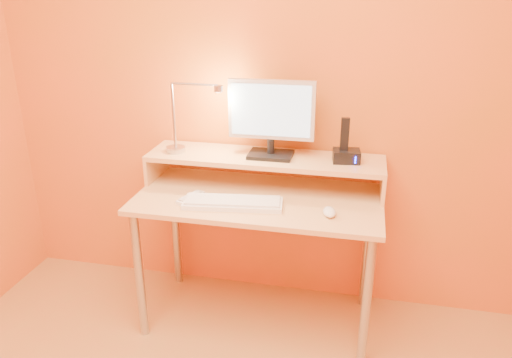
% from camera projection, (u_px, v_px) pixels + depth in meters
% --- Properties ---
extents(wall_back, '(3.00, 0.04, 2.50)m').
position_uv_depth(wall_back, '(272.00, 77.00, 2.52)').
color(wall_back, orange).
rests_on(wall_back, floor).
extents(desk_leg_fl, '(0.04, 0.04, 0.69)m').
position_uv_depth(desk_leg_fl, '(139.00, 276.00, 2.45)').
color(desk_leg_fl, '#ACACB3').
rests_on(desk_leg_fl, floor).
extents(desk_leg_fr, '(0.04, 0.04, 0.69)m').
position_uv_depth(desk_leg_fr, '(366.00, 304.00, 2.23)').
color(desk_leg_fr, '#ACACB3').
rests_on(desk_leg_fr, floor).
extents(desk_leg_bl, '(0.04, 0.04, 0.69)m').
position_uv_depth(desk_leg_bl, '(176.00, 230.00, 2.90)').
color(desk_leg_bl, '#ACACB3').
rests_on(desk_leg_bl, floor).
extents(desk_leg_br, '(0.04, 0.04, 0.69)m').
position_uv_depth(desk_leg_br, '(367.00, 250.00, 2.69)').
color(desk_leg_br, '#ACACB3').
rests_on(desk_leg_br, floor).
extents(desk_lower, '(1.20, 0.60, 0.02)m').
position_uv_depth(desk_lower, '(259.00, 199.00, 2.43)').
color(desk_lower, tan).
rests_on(desk_lower, floor).
extents(shelf_riser_left, '(0.02, 0.30, 0.14)m').
position_uv_depth(shelf_riser_left, '(157.00, 165.00, 2.66)').
color(shelf_riser_left, tan).
rests_on(shelf_riser_left, desk_lower).
extents(shelf_riser_right, '(0.02, 0.30, 0.14)m').
position_uv_depth(shelf_riser_right, '(383.00, 182.00, 2.42)').
color(shelf_riser_right, tan).
rests_on(shelf_riser_right, desk_lower).
extents(desk_shelf, '(1.20, 0.30, 0.02)m').
position_uv_depth(desk_shelf, '(265.00, 158.00, 2.51)').
color(desk_shelf, tan).
rests_on(desk_shelf, desk_lower).
extents(monitor_foot, '(0.22, 0.16, 0.02)m').
position_uv_depth(monitor_foot, '(271.00, 155.00, 2.50)').
color(monitor_foot, black).
rests_on(monitor_foot, desk_shelf).
extents(monitor_neck, '(0.04, 0.04, 0.07)m').
position_uv_depth(monitor_neck, '(271.00, 146.00, 2.48)').
color(monitor_neck, black).
rests_on(monitor_neck, monitor_foot).
extents(monitor_panel, '(0.43, 0.04, 0.29)m').
position_uv_depth(monitor_panel, '(272.00, 110.00, 2.42)').
color(monitor_panel, silver).
rests_on(monitor_panel, monitor_neck).
extents(monitor_back, '(0.39, 0.02, 0.25)m').
position_uv_depth(monitor_back, '(272.00, 109.00, 2.44)').
color(monitor_back, black).
rests_on(monitor_back, monitor_panel).
extents(monitor_screen, '(0.39, 0.01, 0.25)m').
position_uv_depth(monitor_screen, '(271.00, 111.00, 2.40)').
color(monitor_screen, '#A1CFF0').
rests_on(monitor_screen, monitor_panel).
extents(lamp_base, '(0.10, 0.10, 0.02)m').
position_uv_depth(lamp_base, '(176.00, 149.00, 2.57)').
color(lamp_base, '#ACACB3').
rests_on(lamp_base, desk_shelf).
extents(lamp_post, '(0.01, 0.01, 0.33)m').
position_uv_depth(lamp_post, '(174.00, 116.00, 2.50)').
color(lamp_post, '#ACACB3').
rests_on(lamp_post, lamp_base).
extents(lamp_arm, '(0.24, 0.01, 0.01)m').
position_uv_depth(lamp_arm, '(195.00, 84.00, 2.42)').
color(lamp_arm, '#ACACB3').
rests_on(lamp_arm, lamp_post).
extents(lamp_head, '(0.04, 0.04, 0.03)m').
position_uv_depth(lamp_head, '(218.00, 88.00, 2.40)').
color(lamp_head, '#ACACB3').
rests_on(lamp_head, lamp_arm).
extents(lamp_bulb, '(0.03, 0.03, 0.00)m').
position_uv_depth(lamp_bulb, '(219.00, 92.00, 2.40)').
color(lamp_bulb, '#FFEAC6').
rests_on(lamp_bulb, lamp_head).
extents(phone_dock, '(0.14, 0.11, 0.06)m').
position_uv_depth(phone_dock, '(346.00, 156.00, 2.42)').
color(phone_dock, black).
rests_on(phone_dock, desk_shelf).
extents(phone_handset, '(0.04, 0.03, 0.16)m').
position_uv_depth(phone_handset, '(345.00, 134.00, 2.38)').
color(phone_handset, black).
rests_on(phone_handset, phone_dock).
extents(phone_led, '(0.01, 0.00, 0.04)m').
position_uv_depth(phone_led, '(355.00, 160.00, 2.36)').
color(phone_led, '#1919EB').
rests_on(phone_led, phone_dock).
extents(keyboard, '(0.48, 0.21, 0.02)m').
position_uv_depth(keyboard, '(233.00, 203.00, 2.33)').
color(keyboard, white).
rests_on(keyboard, desk_lower).
extents(mouse, '(0.07, 0.11, 0.03)m').
position_uv_depth(mouse, '(329.00, 212.00, 2.23)').
color(mouse, white).
rests_on(mouse, desk_lower).
extents(remote_control, '(0.10, 0.17, 0.02)m').
position_uv_depth(remote_control, '(190.00, 198.00, 2.39)').
color(remote_control, white).
rests_on(remote_control, desk_lower).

